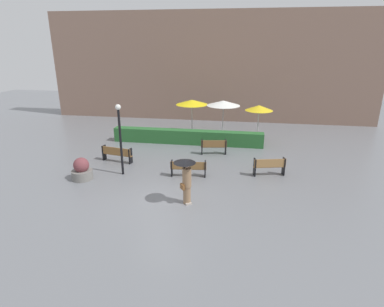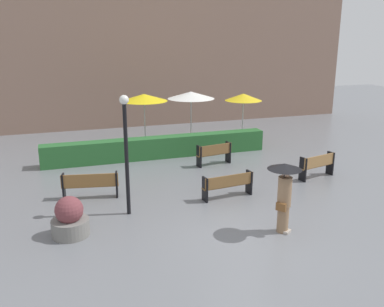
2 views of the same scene
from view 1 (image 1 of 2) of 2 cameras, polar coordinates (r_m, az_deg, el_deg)
ground_plane at (r=14.08m, az=-4.64°, el=-8.56°), size 60.00×60.00×0.00m
bench_mid_center at (r=16.33m, az=-0.65°, el=-2.52°), size 1.86×0.55×0.84m
bench_far_right at (r=16.90m, az=13.69°, el=-2.10°), size 1.67×0.70×0.93m
bench_far_left at (r=18.83m, az=-13.33°, el=0.05°), size 1.90×0.67×0.89m
bench_back_row at (r=19.63m, az=3.92°, el=1.38°), size 1.61×0.62×0.92m
pedestrian_with_umbrella at (r=13.33m, az=-1.09°, el=-3.95°), size 0.93×0.93×2.04m
planter_pot at (r=16.96m, az=-19.10°, el=-2.83°), size 1.03×1.03×1.14m
lamp_post at (r=16.45m, az=-12.77°, el=3.74°), size 0.28×0.28×3.70m
patio_umbrella_yellow at (r=23.58m, az=-0.00°, el=9.16°), size 2.34×2.34×2.59m
patio_umbrella_white at (r=22.93m, az=5.64°, el=8.96°), size 2.37×2.37×2.66m
patio_umbrella_yellow_far at (r=22.00m, az=11.90°, el=7.97°), size 1.85×1.85×2.58m
hedge_strip at (r=21.66m, az=-0.87°, el=2.98°), size 10.19×0.70×0.95m
building_facade at (r=28.30m, az=3.07°, el=15.17°), size 28.00×1.20×9.07m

